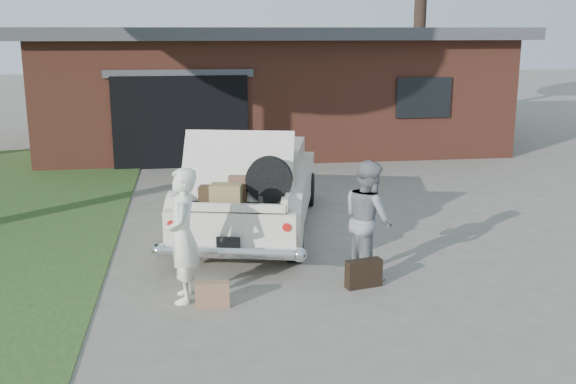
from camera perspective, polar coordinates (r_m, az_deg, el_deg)
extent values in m
plane|color=gray|center=(8.91, 0.57, -7.80)|extent=(90.00, 90.00, 0.00)
cube|color=brown|center=(19.91, -1.74, 8.54)|extent=(12.00, 7.00, 3.00)
cube|color=#4C4C51|center=(19.83, -1.77, 13.30)|extent=(12.80, 7.80, 0.30)
cube|color=black|center=(16.39, -9.06, 5.88)|extent=(3.20, 0.30, 2.20)
cube|color=#4C4C51|center=(16.21, -9.22, 9.88)|extent=(3.50, 0.12, 0.18)
cube|color=black|center=(17.26, 11.39, 7.84)|extent=(1.40, 0.08, 1.00)
cylinder|color=#38281E|center=(25.44, 11.04, 12.67)|extent=(0.44, 0.44, 5.90)
cube|color=silver|center=(11.20, -2.96, -0.18)|extent=(2.82, 4.98, 0.61)
cube|color=beige|center=(11.36, -2.80, 2.80)|extent=(1.94, 2.19, 0.49)
cube|color=black|center=(12.23, -2.23, 3.50)|extent=(1.43, 0.41, 0.41)
cube|color=black|center=(10.49, -3.45, 1.79)|extent=(1.43, 0.41, 0.41)
cylinder|color=black|center=(9.92, -8.96, -3.82)|extent=(0.34, 0.65, 0.62)
cylinder|color=black|center=(9.66, 0.63, -4.13)|extent=(0.34, 0.65, 0.62)
cylinder|color=black|center=(12.93, -5.60, 0.38)|extent=(0.34, 0.65, 0.62)
cylinder|color=black|center=(12.73, 1.73, 0.23)|extent=(0.34, 0.65, 0.62)
cylinder|color=silver|center=(8.98, -5.05, -5.12)|extent=(1.91, 0.61, 0.17)
cylinder|color=#A5140F|center=(9.10, -9.81, -2.66)|extent=(0.13, 0.12, 0.11)
cylinder|color=#A5140F|center=(8.84, -0.09, -2.95)|extent=(0.13, 0.12, 0.11)
cube|color=black|center=(8.92, -5.09, -4.30)|extent=(0.31, 0.09, 0.16)
cube|color=black|center=(9.41, -4.47, -0.84)|extent=(1.65, 1.34, 0.04)
cube|color=silver|center=(9.54, -8.94, -0.19)|extent=(0.29, 1.02, 0.17)
cube|color=silver|center=(9.29, 0.09, -0.38)|extent=(0.29, 1.02, 0.17)
cube|color=silver|center=(8.90, -5.02, -1.31)|extent=(1.47, 0.40, 0.11)
cube|color=silver|center=(9.52, -4.31, 2.24)|extent=(1.68, 0.97, 0.92)
cube|color=#412F1C|center=(9.46, -5.38, 0.00)|extent=(0.75, 0.57, 0.21)
cube|color=#98804D|center=(9.14, -5.25, -0.23)|extent=(0.47, 0.36, 0.29)
cube|color=black|center=(9.52, -3.90, -0.06)|extent=(0.56, 0.43, 0.15)
cube|color=brown|center=(9.47, -3.46, 0.97)|extent=(0.56, 0.43, 0.17)
cylinder|color=black|center=(9.22, -1.61, 1.06)|extent=(0.66, 0.29, 0.64)
imported|color=white|center=(8.24, -8.92, -3.66)|extent=(0.42, 0.62, 1.66)
imported|color=gray|center=(9.01, 6.82, -2.30)|extent=(0.75, 0.88, 1.59)
cube|color=#9A6B4E|center=(8.21, -6.43, -8.63)|extent=(0.41, 0.15, 0.32)
cube|color=black|center=(8.81, 6.42, -6.86)|extent=(0.50, 0.25, 0.37)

